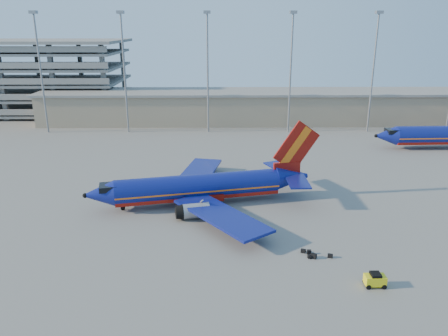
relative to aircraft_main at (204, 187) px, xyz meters
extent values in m
plane|color=slate|center=(4.65, 0.50, -2.54)|extent=(220.00, 220.00, 0.00)
cube|color=gray|center=(14.65, 58.50, 1.46)|extent=(120.00, 15.00, 8.00)
cube|color=slate|center=(14.65, 58.50, 5.66)|extent=(122.00, 16.00, 0.60)
cube|color=slate|center=(-57.35, 74.50, -1.54)|extent=(60.00, 30.00, 0.70)
cube|color=slate|center=(-57.35, 74.50, 2.66)|extent=(60.00, 30.00, 0.70)
cube|color=slate|center=(-57.35, 74.50, 6.86)|extent=(60.00, 30.00, 0.70)
cube|color=slate|center=(-57.35, 74.50, 11.06)|extent=(60.00, 30.00, 0.70)
cube|color=slate|center=(-57.35, 74.50, 15.26)|extent=(60.00, 30.00, 0.70)
cube|color=slate|center=(-57.35, 74.50, 18.46)|extent=(62.00, 32.00, 0.80)
cube|color=slate|center=(-57.35, 87.50, 7.96)|extent=(1.20, 1.20, 21.00)
cylinder|color=gray|center=(-40.35, 46.50, 11.46)|extent=(0.44, 0.44, 28.00)
cube|color=gray|center=(-40.35, 46.50, 25.76)|extent=(1.60, 1.60, 0.70)
cylinder|color=gray|center=(-20.35, 46.50, 11.46)|extent=(0.44, 0.44, 28.00)
cube|color=gray|center=(-20.35, 46.50, 25.76)|extent=(1.60, 1.60, 0.70)
cylinder|color=gray|center=(-0.35, 46.50, 11.46)|extent=(0.44, 0.44, 28.00)
cube|color=gray|center=(-0.35, 46.50, 25.76)|extent=(1.60, 1.60, 0.70)
cylinder|color=gray|center=(19.65, 46.50, 11.46)|extent=(0.44, 0.44, 28.00)
cube|color=gray|center=(19.65, 46.50, 25.76)|extent=(1.60, 1.60, 0.70)
cylinder|color=gray|center=(39.65, 46.50, 11.46)|extent=(0.44, 0.44, 28.00)
cube|color=gray|center=(39.65, 46.50, 25.76)|extent=(1.60, 1.60, 0.70)
cylinder|color=navy|center=(-0.82, -0.18, 0.16)|extent=(24.21, 8.74, 3.70)
cube|color=maroon|center=(-0.82, -0.18, -0.79)|extent=(24.06, 8.06, 1.30)
cube|color=orange|center=(-0.82, -0.18, -0.09)|extent=(24.22, 8.78, 0.22)
cone|color=navy|center=(-14.58, -3.19, 0.16)|extent=(4.89, 4.51, 3.70)
cube|color=black|center=(-13.31, -2.92, 1.11)|extent=(2.90, 3.05, 0.80)
cone|color=navy|center=(13.43, 2.94, 0.51)|extent=(5.87, 4.72, 3.70)
cube|color=maroon|center=(12.64, 2.77, 1.86)|extent=(4.22, 1.43, 2.20)
cube|color=maroon|center=(14.01, 3.07, 5.35)|extent=(7.23, 1.88, 7.97)
cube|color=orange|center=(13.82, 3.03, 5.35)|extent=(4.85, 1.45, 6.25)
cube|color=navy|center=(12.31, 6.17, 1.06)|extent=(5.37, 7.06, 0.22)
cube|color=navy|center=(13.76, -0.46, 1.06)|extent=(3.04, 6.41, 0.22)
cube|color=navy|center=(-1.24, 8.73, -0.74)|extent=(8.02, 16.17, 0.35)
cube|color=navy|center=(2.52, -8.45, -0.74)|extent=(13.20, 15.43, 0.35)
cube|color=maroon|center=(-0.33, -0.07, -1.19)|extent=(6.69, 5.09, 1.00)
cylinder|color=gray|center=(-3.10, 4.64, -1.39)|extent=(3.96, 2.82, 2.10)
cylinder|color=gray|center=(-0.88, -5.51, -1.39)|extent=(3.96, 2.82, 2.10)
cylinder|color=gray|center=(-11.56, -2.53, -1.99)|extent=(0.29, 0.29, 1.10)
cylinder|color=black|center=(-11.56, -2.53, -2.22)|extent=(0.68, 0.38, 0.64)
cylinder|color=black|center=(0.09, 2.68, -2.12)|extent=(0.94, 0.72, 0.84)
cylinder|color=black|center=(1.20, -2.40, -2.12)|extent=(0.94, 0.72, 0.84)
cone|color=navy|center=(37.93, 29.86, 0.37)|extent=(4.67, 4.15, 3.99)
cube|color=black|center=(39.33, 29.91, 1.40)|extent=(2.69, 2.89, 0.86)
cube|color=yellow|center=(18.03, -22.21, -1.80)|extent=(2.08, 1.21, 0.98)
cube|color=black|center=(18.03, -22.21, -1.21)|extent=(1.00, 1.10, 0.34)
cylinder|color=black|center=(17.24, -21.68, -2.28)|extent=(0.51, 0.18, 0.51)
cylinder|color=black|center=(17.25, -22.76, -2.28)|extent=(0.51, 0.18, 0.51)
cylinder|color=black|center=(18.82, -21.66, -2.28)|extent=(0.51, 0.18, 0.51)
cylinder|color=black|center=(18.83, -22.74, -2.28)|extent=(0.51, 0.18, 0.51)
cube|color=black|center=(12.63, -16.44, -2.33)|extent=(0.63, 0.48, 0.40)
cube|color=black|center=(12.80, -16.50, -2.35)|extent=(0.70, 0.53, 0.37)
cube|color=black|center=(14.95, -16.42, -2.31)|extent=(0.65, 0.46, 0.46)
cube|color=black|center=(12.09, -15.22, -2.32)|extent=(0.66, 0.54, 0.43)
cube|color=black|center=(13.04, -16.50, -2.26)|extent=(0.74, 0.69, 0.55)
cube|color=black|center=(12.69, -15.54, -2.28)|extent=(0.48, 0.39, 0.51)
camera|label=1|loc=(2.28, -60.47, 22.61)|focal=35.00mm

